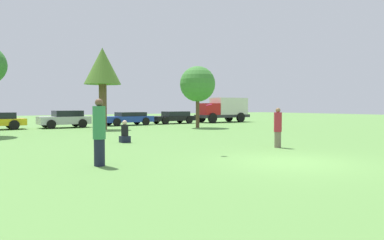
% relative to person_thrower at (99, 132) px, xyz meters
% --- Properties ---
extents(ground_plane, '(120.00, 120.00, 0.00)m').
position_rel_person_thrower_xyz_m(ground_plane, '(5.12, -2.71, -0.99)').
color(ground_plane, '#5B8E42').
extents(person_thrower, '(0.37, 0.37, 1.95)m').
position_rel_person_thrower_xyz_m(person_thrower, '(0.00, 0.00, 0.00)').
color(person_thrower, '#191E33').
rests_on(person_thrower, ground).
extents(person_catcher, '(0.32, 0.32, 1.66)m').
position_rel_person_thrower_xyz_m(person_catcher, '(7.75, 0.23, -0.15)').
color(person_catcher, '#726651').
rests_on(person_catcher, ground).
extents(frisbee, '(0.23, 0.22, 0.09)m').
position_rel_person_thrower_xyz_m(frisbee, '(4.15, 0.21, 0.79)').
color(frisbee, '#F21E72').
extents(bystander_sitting, '(0.45, 0.37, 1.06)m').
position_rel_person_thrower_xyz_m(bystander_sitting, '(3.37, 5.77, -0.55)').
color(bystander_sitting, '#191E33').
rests_on(bystander_sitting, ground).
extents(tree_1, '(2.65, 2.65, 5.94)m').
position_rel_person_thrower_xyz_m(tree_1, '(5.92, 15.31, 3.47)').
color(tree_1, brown).
rests_on(tree_1, ground).
extents(tree_2, '(2.79, 2.79, 4.84)m').
position_rel_person_thrower_xyz_m(tree_2, '(12.85, 13.15, 2.43)').
color(tree_2, brown).
rests_on(tree_2, ground).
extents(parked_car_silver, '(3.83, 2.00, 1.35)m').
position_rel_person_thrower_xyz_m(parked_car_silver, '(4.23, 19.08, -0.28)').
color(parked_car_silver, '#B2B2B7').
rests_on(parked_car_silver, ground).
extents(parked_car_blue, '(4.42, 1.98, 1.16)m').
position_rel_person_thrower_xyz_m(parked_car_blue, '(9.83, 19.51, -0.35)').
color(parked_car_blue, '#1E389E').
rests_on(parked_car_blue, ground).
extents(parked_car_black, '(4.35, 1.95, 1.18)m').
position_rel_person_thrower_xyz_m(parked_car_black, '(14.69, 19.72, -0.35)').
color(parked_car_black, black).
rests_on(parked_car_black, ground).
extents(delivery_truck_red, '(6.02, 2.21, 2.55)m').
position_rel_person_thrower_xyz_m(delivery_truck_red, '(20.62, 19.36, 0.40)').
color(delivery_truck_red, '#2D2D33').
rests_on(delivery_truck_red, ground).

